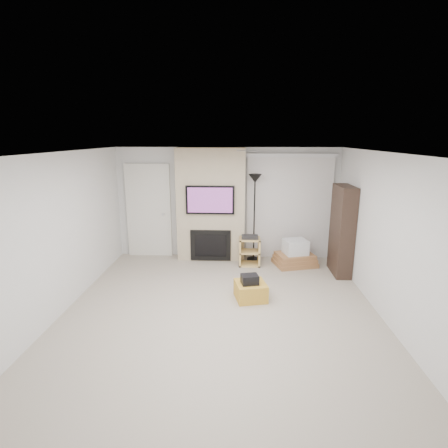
{
  "coord_description": "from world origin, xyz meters",
  "views": [
    {
      "loc": [
        0.28,
        -5.07,
        2.72
      ],
      "look_at": [
        0.0,
        1.2,
        1.15
      ],
      "focal_mm": 28.0,
      "sensor_mm": 36.0,
      "label": 1
    }
  ],
  "objects_px": {
    "ottoman": "(251,291)",
    "bookshelf": "(342,230)",
    "floor_lamp": "(255,193)",
    "av_stand": "(250,250)",
    "box_stack": "(295,255)"
  },
  "relations": [
    {
      "from": "ottoman",
      "to": "box_stack",
      "type": "xyz_separation_m",
      "value": [
        1.01,
        1.69,
        0.07
      ]
    },
    {
      "from": "ottoman",
      "to": "bookshelf",
      "type": "bearing_deg",
      "value": 34.77
    },
    {
      "from": "av_stand",
      "to": "bookshelf",
      "type": "distance_m",
      "value": 1.95
    },
    {
      "from": "av_stand",
      "to": "box_stack",
      "type": "bearing_deg",
      "value": 1.38
    },
    {
      "from": "ottoman",
      "to": "av_stand",
      "type": "bearing_deg",
      "value": 89.22
    },
    {
      "from": "bookshelf",
      "to": "ottoman",
      "type": "bearing_deg",
      "value": -145.23
    },
    {
      "from": "bookshelf",
      "to": "floor_lamp",
      "type": "bearing_deg",
      "value": 157.87
    },
    {
      "from": "box_stack",
      "to": "bookshelf",
      "type": "distance_m",
      "value": 1.16
    },
    {
      "from": "floor_lamp",
      "to": "av_stand",
      "type": "relative_size",
      "value": 2.94
    },
    {
      "from": "ottoman",
      "to": "bookshelf",
      "type": "distance_m",
      "value": 2.37
    },
    {
      "from": "av_stand",
      "to": "box_stack",
      "type": "distance_m",
      "value": 1.0
    },
    {
      "from": "ottoman",
      "to": "bookshelf",
      "type": "height_order",
      "value": "bookshelf"
    },
    {
      "from": "ottoman",
      "to": "floor_lamp",
      "type": "height_order",
      "value": "floor_lamp"
    },
    {
      "from": "ottoman",
      "to": "bookshelf",
      "type": "relative_size",
      "value": 0.28
    },
    {
      "from": "bookshelf",
      "to": "box_stack",
      "type": "bearing_deg",
      "value": 154.05
    }
  ]
}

